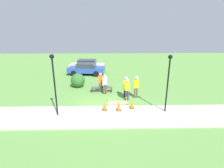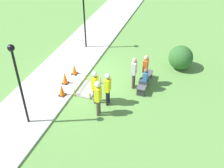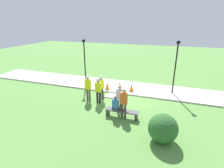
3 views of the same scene
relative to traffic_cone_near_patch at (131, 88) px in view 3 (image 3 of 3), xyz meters
The scene contains 16 objects.
ground_plane 0.79m from the traffic_cone_near_patch, 85.46° to the left, with size 60.00×60.00×0.00m, color #5B8E42.
sidewalk 0.90m from the traffic_cone_near_patch, 86.26° to the right, with size 28.00×3.01×0.10m.
wet_concrete_patch 1.62m from the traffic_cone_near_patch, 51.63° to the left, with size 1.52×0.91×0.40m.
traffic_cone_near_patch is the anchor object (origin of this frame).
traffic_cone_far_patch 0.99m from the traffic_cone_near_patch, ahead, with size 0.34×0.34×0.69m.
traffic_cone_sidewalk_edge 1.98m from the traffic_cone_near_patch, ahead, with size 0.34×0.34×0.64m.
park_bench 3.99m from the traffic_cone_near_patch, 94.62° to the left, with size 1.95×0.44×0.46m.
person_seated_on_bench 4.05m from the traffic_cone_near_patch, 89.28° to the left, with size 0.36×0.44×0.89m.
worker_supervisor 3.22m from the traffic_cone_near_patch, 56.50° to the left, with size 0.40×0.26×1.81m.
worker_assistant 3.66m from the traffic_cone_near_patch, 43.74° to the left, with size 0.40×0.27×1.89m.
worker_trainee 2.77m from the traffic_cone_near_patch, 48.23° to the left, with size 0.40×0.26×1.80m.
bystander_in_orange_shirt 4.00m from the traffic_cone_near_patch, 96.11° to the left, with size 0.40×0.24×1.81m.
bystander_in_gray_shirt 3.48m from the traffic_cone_near_patch, 90.24° to the left, with size 0.40×0.24×1.80m.
lamppost_near 4.78m from the traffic_cone_near_patch, ahead, with size 0.28×0.28×3.92m.
lamppost_far 3.94m from the traffic_cone_near_patch, 168.01° to the right, with size 0.28×0.28×4.02m.
shrub_rounded_near 6.11m from the traffic_cone_near_patch, 116.59° to the left, with size 1.40×1.40×1.40m.
Camera 3 is at (-2.76, 12.13, 5.45)m, focal length 28.00 mm.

